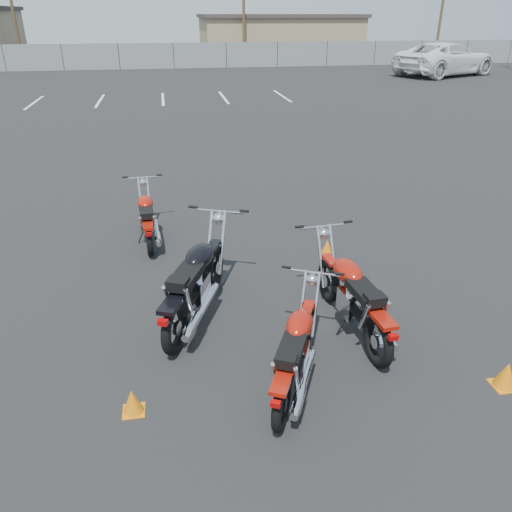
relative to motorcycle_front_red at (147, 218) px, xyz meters
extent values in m
plane|color=black|center=(1.41, -2.92, -0.44)|extent=(120.00, 120.00, 0.00)
torus|color=black|center=(-0.05, 0.68, -0.16)|extent=(0.14, 0.57, 0.56)
cylinder|color=silver|center=(-0.05, 0.68, -0.16)|extent=(0.10, 0.16, 0.15)
torus|color=black|center=(0.03, -0.67, -0.16)|extent=(0.14, 0.57, 0.56)
cylinder|color=silver|center=(0.03, -0.67, -0.16)|extent=(0.10, 0.16, 0.15)
cube|color=black|center=(-0.01, 0.01, -0.12)|extent=(0.15, 0.99, 0.06)
cube|color=silver|center=(-0.01, -0.04, -0.07)|extent=(0.28, 0.37, 0.28)
cylinder|color=silver|center=(-0.01, -0.04, 0.10)|extent=(0.20, 0.25, 0.25)
ellipsoid|color=#961409|center=(-0.02, 0.18, 0.23)|extent=(0.32, 0.56, 0.24)
cube|color=black|center=(0.01, -0.27, 0.21)|extent=(0.27, 0.53, 0.09)
cube|color=black|center=(0.02, -0.51, 0.25)|extent=(0.22, 0.18, 0.11)
cube|color=#961409|center=(0.03, -0.69, 0.13)|extent=(0.19, 0.40, 0.05)
cube|color=#961409|center=(-0.05, 0.68, 0.13)|extent=(0.14, 0.33, 0.04)
cylinder|color=silver|center=(0.13, -0.52, 0.07)|extent=(0.06, 0.17, 0.37)
cylinder|color=silver|center=(-0.09, -0.54, 0.07)|extent=(0.06, 0.17, 0.37)
cylinder|color=silver|center=(0.16, -0.26, -0.18)|extent=(0.15, 1.04, 0.12)
cylinder|color=silver|center=(0.17, -0.56, -0.16)|extent=(0.13, 0.34, 0.12)
cylinder|color=silver|center=(0.03, 0.80, 0.14)|extent=(0.06, 0.38, 0.74)
cylinder|color=silver|center=(-0.14, 0.79, 0.14)|extent=(0.06, 0.38, 0.74)
sphere|color=silver|center=(-0.07, 0.95, 0.38)|extent=(0.16, 0.16, 0.15)
cylinder|color=silver|center=(-0.07, 0.97, 0.48)|extent=(0.66, 0.07, 0.03)
cylinder|color=black|center=(0.26, 0.97, 0.51)|extent=(0.11, 0.04, 0.03)
cylinder|color=black|center=(-0.39, 0.93, 0.51)|extent=(0.11, 0.04, 0.03)
cylinder|color=black|center=(-0.13, -0.09, -0.30)|extent=(0.15, 0.03, 0.28)
cube|color=#990505|center=(0.05, -0.93, 0.07)|extent=(0.10, 0.06, 0.06)
torus|color=black|center=(1.02, -1.97, -0.10)|extent=(0.38, 0.68, 0.69)
cylinder|color=silver|center=(1.02, -1.97, -0.10)|extent=(0.18, 0.21, 0.18)
torus|color=black|center=(0.38, -3.51, -0.10)|extent=(0.38, 0.68, 0.69)
cylinder|color=silver|center=(0.38, -3.51, -0.10)|extent=(0.18, 0.21, 0.18)
cube|color=black|center=(0.70, -2.74, -0.05)|extent=(0.57, 1.15, 0.07)
cube|color=silver|center=(0.68, -2.79, 0.02)|extent=(0.46, 0.52, 0.34)
cylinder|color=silver|center=(0.68, -2.79, 0.22)|extent=(0.32, 0.35, 0.30)
ellipsoid|color=black|center=(0.78, -2.55, 0.38)|extent=(0.58, 0.75, 0.29)
cube|color=black|center=(0.57, -3.06, 0.36)|extent=(0.52, 0.70, 0.11)
cube|color=black|center=(0.46, -3.32, 0.40)|extent=(0.31, 0.29, 0.14)
cube|color=black|center=(0.37, -3.53, 0.26)|extent=(0.38, 0.52, 0.06)
cube|color=black|center=(1.02, -1.97, 0.26)|extent=(0.29, 0.42, 0.05)
cylinder|color=silver|center=(0.57, -3.40, 0.19)|extent=(0.13, 0.22, 0.45)
cylinder|color=silver|center=(0.32, -3.29, 0.19)|extent=(0.13, 0.22, 0.45)
cylinder|color=silver|center=(0.74, -3.13, -0.12)|extent=(0.58, 1.20, 0.15)
cylinder|color=silver|center=(0.60, -3.47, -0.10)|extent=(0.28, 0.43, 0.15)
cylinder|color=silver|center=(1.17, -1.89, 0.27)|extent=(0.22, 0.44, 0.90)
cylinder|color=silver|center=(0.98, -1.81, 0.27)|extent=(0.22, 0.44, 0.90)
sphere|color=silver|center=(1.15, -1.68, 0.56)|extent=(0.24, 0.24, 0.18)
cylinder|color=silver|center=(1.15, -1.66, 0.68)|extent=(0.75, 0.34, 0.03)
cylinder|color=black|center=(1.52, -1.83, 0.72)|extent=(0.14, 0.09, 0.04)
cylinder|color=black|center=(0.78, -1.52, 0.72)|extent=(0.14, 0.09, 0.04)
cylinder|color=black|center=(0.51, -2.78, -0.27)|extent=(0.18, 0.09, 0.34)
cube|color=#990505|center=(0.26, -3.80, 0.19)|extent=(0.13, 0.11, 0.07)
torus|color=black|center=(2.62, -2.64, -0.12)|extent=(0.17, 0.65, 0.64)
cylinder|color=silver|center=(2.62, -2.64, -0.12)|extent=(0.12, 0.18, 0.17)
torus|color=black|center=(2.75, -4.18, -0.12)|extent=(0.17, 0.65, 0.64)
cylinder|color=silver|center=(2.75, -4.18, -0.12)|extent=(0.12, 0.18, 0.17)
cube|color=black|center=(2.68, -3.41, -0.08)|extent=(0.19, 1.12, 0.06)
cube|color=silver|center=(2.69, -3.47, -0.02)|extent=(0.33, 0.43, 0.32)
cylinder|color=silver|center=(2.69, -3.47, 0.17)|extent=(0.23, 0.28, 0.28)
ellipsoid|color=#961409|center=(2.67, -3.22, 0.32)|extent=(0.37, 0.64, 0.27)
cube|color=black|center=(2.71, -3.73, 0.30)|extent=(0.32, 0.61, 0.11)
cube|color=black|center=(2.73, -4.00, 0.35)|extent=(0.25, 0.21, 0.13)
cube|color=#961409|center=(2.75, -4.20, 0.21)|extent=(0.23, 0.46, 0.05)
cube|color=#961409|center=(2.62, -2.64, 0.21)|extent=(0.17, 0.37, 0.04)
cylinder|color=silver|center=(2.86, -4.01, 0.14)|extent=(0.07, 0.20, 0.42)
cylinder|color=silver|center=(2.61, -4.03, 0.14)|extent=(0.07, 0.20, 0.42)
cylinder|color=silver|center=(2.88, -3.72, -0.14)|extent=(0.19, 1.18, 0.14)
cylinder|color=silver|center=(2.91, -4.06, -0.12)|extent=(0.16, 0.39, 0.14)
cylinder|color=silver|center=(2.71, -2.51, 0.22)|extent=(0.08, 0.43, 0.84)
cylinder|color=silver|center=(2.52, -2.52, 0.22)|extent=(0.08, 0.43, 0.84)
sphere|color=silver|center=(2.60, -2.35, 0.49)|extent=(0.18, 0.18, 0.17)
cylinder|color=silver|center=(2.60, -2.32, 0.60)|extent=(0.75, 0.09, 0.03)
cylinder|color=black|center=(2.97, -2.32, 0.64)|extent=(0.13, 0.05, 0.04)
cylinder|color=black|center=(2.23, -2.38, 0.64)|extent=(0.13, 0.05, 0.04)
cylinder|color=black|center=(2.54, -3.53, -0.28)|extent=(0.17, 0.04, 0.32)
cube|color=#990505|center=(2.77, -4.48, 0.14)|extent=(0.11, 0.07, 0.06)
torus|color=black|center=(1.99, -3.73, -0.16)|extent=(0.34, 0.56, 0.57)
cylinder|color=silver|center=(1.99, -3.73, -0.16)|extent=(0.15, 0.18, 0.15)
torus|color=black|center=(1.40, -4.97, -0.16)|extent=(0.34, 0.56, 0.57)
cylinder|color=silver|center=(1.40, -4.97, -0.16)|extent=(0.15, 0.18, 0.15)
cube|color=black|center=(1.70, -4.35, -0.12)|extent=(0.52, 0.94, 0.06)
cube|color=silver|center=(1.67, -4.39, -0.06)|extent=(0.40, 0.44, 0.29)
cylinder|color=silver|center=(1.67, -4.39, 0.11)|extent=(0.27, 0.30, 0.25)
ellipsoid|color=#961409|center=(1.77, -4.19, 0.24)|extent=(0.50, 0.62, 0.24)
cube|color=black|center=(1.57, -4.61, 0.22)|extent=(0.45, 0.58, 0.10)
cube|color=black|center=(1.47, -4.82, 0.26)|extent=(0.26, 0.24, 0.11)
cube|color=#961409|center=(1.39, -4.99, 0.14)|extent=(0.33, 0.43, 0.05)
cube|color=#961409|center=(1.99, -3.73, 0.14)|extent=(0.25, 0.34, 0.04)
cylinder|color=silver|center=(1.56, -4.89, 0.08)|extent=(0.12, 0.18, 0.37)
cylinder|color=silver|center=(1.36, -4.79, 0.08)|extent=(0.12, 0.18, 0.37)
cylinder|color=silver|center=(1.71, -4.67, -0.18)|extent=(0.53, 0.98, 0.12)
cylinder|color=silver|center=(1.58, -4.95, -0.16)|extent=(0.25, 0.35, 0.13)
cylinder|color=silver|center=(2.12, -3.66, 0.15)|extent=(0.20, 0.36, 0.75)
cylinder|color=silver|center=(1.97, -3.59, 0.15)|extent=(0.20, 0.36, 0.75)
sphere|color=silver|center=(2.11, -3.49, 0.39)|extent=(0.20, 0.20, 0.15)
cylinder|color=silver|center=(2.12, -3.47, 0.49)|extent=(0.61, 0.31, 0.03)
cylinder|color=black|center=(2.41, -3.63, 0.53)|extent=(0.12, 0.08, 0.03)
cylinder|color=black|center=(1.81, -3.34, 0.53)|extent=(0.12, 0.08, 0.03)
cylinder|color=black|center=(1.53, -4.38, -0.30)|extent=(0.14, 0.09, 0.29)
cube|color=#990505|center=(1.28, -5.21, 0.08)|extent=(0.11, 0.09, 0.06)
cone|color=orange|center=(3.08, -1.15, -0.30)|extent=(0.21, 0.21, 0.26)
cube|color=orange|center=(3.08, -1.15, -0.44)|extent=(0.23, 0.23, 0.01)
cone|color=orange|center=(4.02, -4.82, -0.28)|extent=(0.25, 0.25, 0.31)
cube|color=orange|center=(4.02, -4.82, -0.44)|extent=(0.27, 0.27, 0.01)
cone|color=orange|center=(-0.10, -4.50, -0.30)|extent=(0.22, 0.22, 0.27)
cube|color=orange|center=(-0.10, -4.50, -0.44)|extent=(0.23, 0.23, 0.01)
cube|color=slate|center=(1.41, 32.08, 0.46)|extent=(80.00, 0.04, 1.80)
cylinder|color=black|center=(-10.59, 32.08, 0.46)|extent=(0.06, 0.06, 1.80)
cylinder|color=black|center=(-6.59, 32.08, 0.46)|extent=(0.06, 0.06, 1.80)
cylinder|color=black|center=(-2.59, 32.08, 0.46)|extent=(0.06, 0.06, 1.80)
cylinder|color=black|center=(1.41, 32.08, 0.46)|extent=(0.06, 0.06, 1.80)
cylinder|color=black|center=(5.41, 32.08, 0.46)|extent=(0.06, 0.06, 1.80)
cylinder|color=black|center=(9.41, 32.08, 0.46)|extent=(0.06, 0.06, 1.80)
cylinder|color=black|center=(13.41, 32.08, 0.46)|extent=(0.06, 0.06, 1.80)
cylinder|color=black|center=(17.41, 32.08, 0.46)|extent=(0.06, 0.06, 1.80)
cylinder|color=black|center=(21.41, 32.08, 0.46)|extent=(0.06, 0.06, 1.80)
cylinder|color=black|center=(25.41, 32.08, 0.46)|extent=(0.06, 0.06, 1.80)
cylinder|color=black|center=(29.41, 32.08, 0.46)|extent=(0.06, 0.06, 1.80)
cube|color=#958160|center=(11.41, 41.08, 1.26)|extent=(14.00, 9.00, 3.40)
cube|color=#3C3532|center=(11.41, 41.08, 3.11)|extent=(14.40, 9.40, 0.30)
cylinder|color=#44341F|center=(-10.59, 37.08, 4.06)|extent=(0.24, 0.24, 9.00)
cylinder|color=#44341F|center=(7.41, 36.08, 4.06)|extent=(0.24, 0.24, 9.00)
cylinder|color=#44341F|center=(25.41, 37.08, 4.06)|extent=(0.24, 0.24, 9.00)
cube|color=silver|center=(-5.59, 17.08, -0.44)|extent=(0.12, 4.00, 0.01)
cube|color=silver|center=(-2.59, 17.08, -0.44)|extent=(0.12, 4.00, 0.01)
cube|color=silver|center=(0.41, 17.08, -0.44)|extent=(0.12, 4.00, 0.01)
cube|color=silver|center=(3.41, 17.08, -0.44)|extent=(0.12, 4.00, 0.01)
cube|color=silver|center=(6.41, 17.08, -0.44)|extent=(0.12, 4.00, 0.01)
imported|color=white|center=(19.17, 24.16, 1.19)|extent=(6.64, 9.26, 3.27)
camera|label=1|loc=(0.47, -8.71, 3.38)|focal=35.00mm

